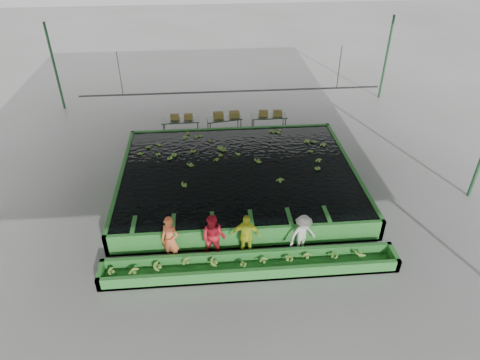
{
  "coord_description": "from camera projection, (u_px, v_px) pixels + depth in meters",
  "views": [
    {
      "loc": [
        -1.24,
        -13.89,
        10.57
      ],
      "look_at": [
        0.0,
        0.5,
        1.0
      ],
      "focal_mm": 32.0,
      "sensor_mm": 36.0,
      "label": 1
    }
  ],
  "objects": [
    {
      "name": "ground",
      "position": [
        241.0,
        207.0,
        17.47
      ],
      "size": [
        80.0,
        80.0,
        0.0
      ],
      "primitive_type": "plane",
      "color": "gray",
      "rests_on": "ground"
    },
    {
      "name": "tank_water",
      "position": [
        238.0,
        170.0,
        18.24
      ],
      "size": [
        9.7,
        7.7,
        0.0
      ],
      "primitive_type": "cube",
      "color": "black",
      "rests_on": "flotation_tank"
    },
    {
      "name": "sorting_trough",
      "position": [
        250.0,
        266.0,
        14.34
      ],
      "size": [
        10.0,
        1.0,
        0.5
      ],
      "primitive_type": null,
      "color": "#2F8030",
      "rests_on": "ground"
    },
    {
      "name": "rail_hanger_right",
      "position": [
        339.0,
        67.0,
        19.76
      ],
      "size": [
        0.04,
        0.04,
        2.0
      ],
      "primitive_type": "cylinder",
      "color": "#59605B",
      "rests_on": "shed_roof"
    },
    {
      "name": "packing_table_left",
      "position": [
        181.0,
        127.0,
        22.53
      ],
      "size": [
        1.98,
        0.82,
        0.89
      ],
      "primitive_type": null,
      "rotation": [
        0.0,
        0.0,
        0.02
      ],
      "color": "#59605B",
      "rests_on": "ground"
    },
    {
      "name": "worker_d",
      "position": [
        303.0,
        235.0,
        14.84
      ],
      "size": [
        1.17,
        0.92,
        1.58
      ],
      "primitive_type": "imported",
      "rotation": [
        0.0,
        0.0,
        0.37
      ],
      "color": "beige",
      "rests_on": "ground"
    },
    {
      "name": "worker_a",
      "position": [
        170.0,
        240.0,
        14.45
      ],
      "size": [
        0.78,
        0.67,
        1.81
      ],
      "primitive_type": "imported",
      "rotation": [
        0.0,
        0.0,
        -0.43
      ],
      "color": "#F16F3E",
      "rests_on": "ground"
    },
    {
      "name": "box_stack_right",
      "position": [
        270.0,
        116.0,
        22.76
      ],
      "size": [
        1.26,
        0.44,
        0.27
      ],
      "primitive_type": null,
      "rotation": [
        0.0,
        0.0,
        -0.08
      ],
      "color": "olive",
      "rests_on": "packing_table_right"
    },
    {
      "name": "packing_table_mid",
      "position": [
        224.0,
        125.0,
        22.81
      ],
      "size": [
        1.94,
        1.04,
        0.84
      ],
      "primitive_type": null,
      "rotation": [
        0.0,
        0.0,
        0.18
      ],
      "color": "#59605B",
      "rests_on": "ground"
    },
    {
      "name": "trough_bananas",
      "position": [
        251.0,
        263.0,
        14.25
      ],
      "size": [
        9.15,
        0.61,
        0.12
      ],
      "primitive_type": null,
      "color": "#70A63B",
      "rests_on": "sorting_trough"
    },
    {
      "name": "shed_posts",
      "position": [
        241.0,
        154.0,
        16.08
      ],
      "size": [
        20.0,
        22.0,
        5.0
      ],
      "primitive_type": null,
      "color": "#255531",
      "rests_on": "ground"
    },
    {
      "name": "worker_b",
      "position": [
        214.0,
        238.0,
        14.56
      ],
      "size": [
        1.01,
        0.88,
        1.78
      ],
      "primitive_type": "imported",
      "rotation": [
        0.0,
        0.0,
        -0.27
      ],
      "color": "red",
      "rests_on": "ground"
    },
    {
      "name": "packing_table_right",
      "position": [
        269.0,
        123.0,
        23.0
      ],
      "size": [
        1.9,
        0.77,
        0.86
      ],
      "primitive_type": null,
      "rotation": [
        0.0,
        0.0,
        0.01
      ],
      "color": "#59605B",
      "rests_on": "ground"
    },
    {
      "name": "worker_c",
      "position": [
        246.0,
        236.0,
        14.65
      ],
      "size": [
        1.08,
        0.57,
        1.75
      ],
      "primitive_type": "imported",
      "rotation": [
        0.0,
        0.0,
        -0.14
      ],
      "color": "#CEDD26",
      "rests_on": "ground"
    },
    {
      "name": "box_stack_left",
      "position": [
        182.0,
        119.0,
        22.34
      ],
      "size": [
        1.15,
        0.32,
        0.25
      ],
      "primitive_type": null,
      "rotation": [
        0.0,
        0.0,
        -0.01
      ],
      "color": "olive",
      "rests_on": "packing_table_left"
    },
    {
      "name": "shed_roof",
      "position": [
        241.0,
        91.0,
        14.7
      ],
      "size": [
        20.0,
        22.0,
        0.04
      ],
      "primitive_type": "cube",
      "color": "gray",
      "rests_on": "shed_posts"
    },
    {
      "name": "cableway_rail",
      "position": [
        232.0,
        91.0,
        19.96
      ],
      "size": [
        0.08,
        0.08,
        14.0
      ],
      "primitive_type": "cylinder",
      "color": "#59605B",
      "rests_on": "shed_roof"
    },
    {
      "name": "floating_bananas",
      "position": [
        237.0,
        160.0,
        18.91
      ],
      "size": [
        8.49,
        5.79,
        0.12
      ],
      "primitive_type": null,
      "color": "#70A63B",
      "rests_on": "tank_water"
    },
    {
      "name": "box_stack_mid",
      "position": [
        226.0,
        117.0,
        22.63
      ],
      "size": [
        1.4,
        0.45,
        0.3
      ],
      "primitive_type": null,
      "rotation": [
        0.0,
        0.0,
        0.05
      ],
      "color": "olive",
      "rests_on": "packing_table_mid"
    },
    {
      "name": "rail_hanger_left",
      "position": [
        120.0,
        74.0,
        19.05
      ],
      "size": [
        0.04,
        0.04,
        2.0
      ],
      "primitive_type": "cylinder",
      "color": "#59605B",
      "rests_on": "shed_roof"
    },
    {
      "name": "flotation_tank",
      "position": [
        238.0,
        178.0,
        18.46
      ],
      "size": [
        10.0,
        8.0,
        0.9
      ],
      "primitive_type": null,
      "color": "#2F8030",
      "rests_on": "ground"
    }
  ]
}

